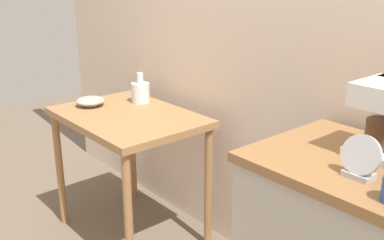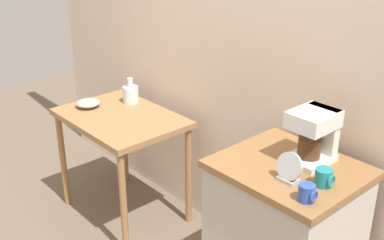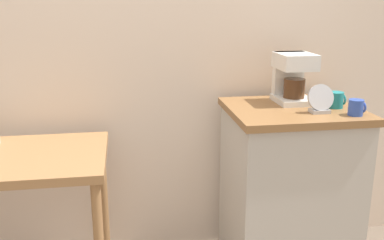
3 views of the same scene
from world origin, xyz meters
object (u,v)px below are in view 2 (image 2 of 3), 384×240
(glass_carafe_vase, at_px, (131,94))
(table_clock, at_px, (289,169))
(mug_dark_teal, at_px, (324,178))
(coffee_maker, at_px, (315,133))
(mug_blue, at_px, (307,193))
(bowl_stoneware, at_px, (88,103))

(glass_carafe_vase, bearing_deg, table_clock, -9.49)
(mug_dark_teal, bearing_deg, glass_carafe_vase, 173.94)
(coffee_maker, bearing_deg, mug_blue, -57.98)
(mug_blue, bearing_deg, coffee_maker, 122.02)
(bowl_stoneware, bearing_deg, glass_carafe_vase, 65.30)
(bowl_stoneware, xyz_separation_m, coffee_maker, (1.68, 0.25, 0.27))
(mug_blue, distance_m, table_clock, 0.17)
(mug_blue, bearing_deg, bowl_stoneware, 178.10)
(glass_carafe_vase, relative_size, coffee_maker, 0.71)
(bowl_stoneware, relative_size, table_clock, 1.22)
(mug_dark_teal, xyz_separation_m, mug_blue, (0.02, -0.15, -0.00))
(bowl_stoneware, relative_size, mug_dark_teal, 2.05)
(glass_carafe_vase, bearing_deg, bowl_stoneware, -114.70)
(bowl_stoneware, height_order, glass_carafe_vase, glass_carafe_vase)
(coffee_maker, xyz_separation_m, mug_blue, (0.20, -0.31, -0.10))
(coffee_maker, xyz_separation_m, mug_dark_teal, (0.17, -0.16, -0.10))
(mug_dark_teal, distance_m, table_clock, 0.15)
(coffee_maker, height_order, mug_blue, coffee_maker)
(table_clock, bearing_deg, mug_dark_teal, 34.03)
(glass_carafe_vase, xyz_separation_m, mug_blue, (1.75, -0.34, 0.13))
(bowl_stoneware, height_order, mug_dark_teal, mug_dark_teal)
(table_clock, bearing_deg, coffee_maker, 101.14)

